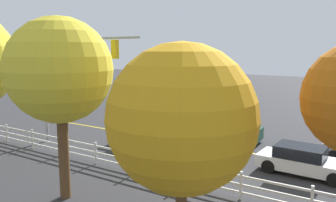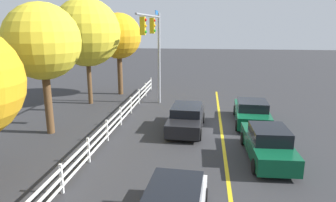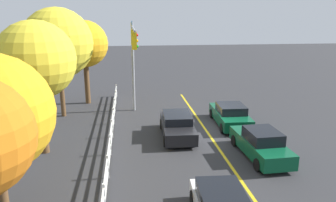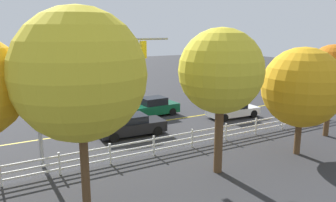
# 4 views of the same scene
# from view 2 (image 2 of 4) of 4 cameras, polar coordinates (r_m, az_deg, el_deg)

# --- Properties ---
(ground_plane) EXTENTS (120.00, 120.00, 0.00)m
(ground_plane) POSITION_cam_2_polar(r_m,az_deg,el_deg) (18.71, 9.80, -4.79)
(ground_plane) COLOR #2D2D30
(lane_center_stripe) EXTENTS (28.00, 0.16, 0.01)m
(lane_center_stripe) POSITION_cam_2_polar(r_m,az_deg,el_deg) (14.98, 10.45, -9.70)
(lane_center_stripe) COLOR gold
(lane_center_stripe) RESTS_ON ground_plane
(signal_assembly) EXTENTS (7.62, 0.38, 6.90)m
(signal_assembly) POSITION_cam_2_polar(r_m,az_deg,el_deg) (21.17, -2.59, 11.06)
(signal_assembly) COLOR gray
(signal_assembly) RESTS_ON ground_plane
(car_1) EXTENTS (4.73, 1.96, 1.55)m
(car_1) POSITION_cam_2_polar(r_m,az_deg,el_deg) (14.74, 17.97, -7.54)
(car_1) COLOR #0C4C2D
(car_1) RESTS_ON ground_plane
(car_2) EXTENTS (4.58, 2.09, 1.42)m
(car_2) POSITION_cam_2_polar(r_m,az_deg,el_deg) (17.82, 3.43, -3.18)
(car_2) COLOR black
(car_2) RESTS_ON ground_plane
(car_3) EXTENTS (4.78, 2.19, 1.47)m
(car_3) POSITION_cam_2_polar(r_m,az_deg,el_deg) (19.65, 15.23, -2.02)
(car_3) COLOR #0C4C2D
(car_3) RESTS_ON ground_plane
(white_rail_fence) EXTENTS (26.10, 0.10, 1.15)m
(white_rail_fence) POSITION_cam_2_polar(r_m,az_deg,el_deg) (16.44, -11.26, -5.31)
(white_rail_fence) COLOR white
(white_rail_fence) RESTS_ON ground_plane
(tree_0) EXTENTS (4.06, 4.06, 7.12)m
(tree_0) POSITION_cam_2_polar(r_m,az_deg,el_deg) (17.77, -22.26, 10.09)
(tree_0) COLOR brown
(tree_0) RESTS_ON ground_plane
(tree_1) EXTENTS (4.98, 4.98, 7.87)m
(tree_1) POSITION_cam_2_polar(r_m,az_deg,el_deg) (23.90, -14.88, 12.14)
(tree_1) COLOR brown
(tree_1) RESTS_ON ground_plane
(tree_4) EXTENTS (3.82, 3.82, 6.93)m
(tree_4) POSITION_cam_2_polar(r_m,az_deg,el_deg) (26.78, -9.14, 11.75)
(tree_4) COLOR brown
(tree_4) RESTS_ON ground_plane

